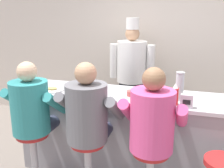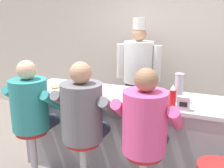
{
  "view_description": "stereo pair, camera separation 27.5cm",
  "coord_description": "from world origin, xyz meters",
  "px_view_note": "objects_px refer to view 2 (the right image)",
  "views": [
    {
      "loc": [
        0.47,
        -2.54,
        1.93
      ],
      "look_at": [
        -0.41,
        0.33,
        1.13
      ],
      "focal_mm": 42.0,
      "sensor_mm": 36.0,
      "label": 1
    },
    {
      "loc": [
        0.73,
        -2.45,
        1.93
      ],
      "look_at": [
        -0.41,
        0.33,
        1.13
      ],
      "focal_mm": 42.0,
      "sensor_mm": 36.0,
      "label": 2
    }
  ],
  "objects_px": {
    "cup_stack_steel": "(179,88)",
    "napkin_dispenser_chrome": "(184,103)",
    "cereal_bowl": "(132,94)",
    "diner_seated_grey": "(84,115)",
    "diner_seated_pink": "(146,126)",
    "cook_in_whites_near": "(138,72)",
    "ketchup_bottle_red": "(173,96)",
    "breakfast_plate": "(55,88)",
    "coffee_mug_blue": "(74,89)",
    "diner_seated_teal": "(32,108)"
  },
  "relations": [
    {
      "from": "cup_stack_steel",
      "to": "napkin_dispenser_chrome",
      "type": "height_order",
      "value": "cup_stack_steel"
    },
    {
      "from": "cereal_bowl",
      "to": "diner_seated_grey",
      "type": "bearing_deg",
      "value": -119.64
    },
    {
      "from": "cereal_bowl",
      "to": "diner_seated_pink",
      "type": "xyz_separation_m",
      "value": [
        0.32,
        -0.58,
        -0.11
      ]
    },
    {
      "from": "cup_stack_steel",
      "to": "cook_in_whites_near",
      "type": "height_order",
      "value": "cook_in_whites_near"
    },
    {
      "from": "cook_in_whites_near",
      "to": "cereal_bowl",
      "type": "bearing_deg",
      "value": -76.7
    },
    {
      "from": "ketchup_bottle_red",
      "to": "breakfast_plate",
      "type": "bearing_deg",
      "value": 176.85
    },
    {
      "from": "cup_stack_steel",
      "to": "diner_seated_grey",
      "type": "relative_size",
      "value": 0.21
    },
    {
      "from": "napkin_dispenser_chrome",
      "to": "cook_in_whites_near",
      "type": "xyz_separation_m",
      "value": [
        -0.89,
        1.43,
        -0.05
      ]
    },
    {
      "from": "ketchup_bottle_red",
      "to": "cook_in_whites_near",
      "type": "relative_size",
      "value": 0.13
    },
    {
      "from": "cup_stack_steel",
      "to": "diner_seated_pink",
      "type": "relative_size",
      "value": 0.21
    },
    {
      "from": "ketchup_bottle_red",
      "to": "diner_seated_pink",
      "type": "bearing_deg",
      "value": -112.97
    },
    {
      "from": "cook_in_whites_near",
      "to": "breakfast_plate",
      "type": "bearing_deg",
      "value": -119.08
    },
    {
      "from": "cup_stack_steel",
      "to": "cook_in_whites_near",
      "type": "distance_m",
      "value": 1.46
    },
    {
      "from": "diner_seated_grey",
      "to": "coffee_mug_blue",
      "type": "bearing_deg",
      "value": 129.84
    },
    {
      "from": "ketchup_bottle_red",
      "to": "diner_seated_teal",
      "type": "distance_m",
      "value": 1.53
    },
    {
      "from": "napkin_dispenser_chrome",
      "to": "diner_seated_grey",
      "type": "relative_size",
      "value": 0.09
    },
    {
      "from": "coffee_mug_blue",
      "to": "diner_seated_teal",
      "type": "distance_m",
      "value": 0.54
    },
    {
      "from": "breakfast_plate",
      "to": "diner_seated_teal",
      "type": "distance_m",
      "value": 0.49
    },
    {
      "from": "cereal_bowl",
      "to": "breakfast_plate",
      "type": "bearing_deg",
      "value": -174.59
    },
    {
      "from": "diner_seated_teal",
      "to": "diner_seated_pink",
      "type": "relative_size",
      "value": 0.99
    },
    {
      "from": "ketchup_bottle_red",
      "to": "diner_seated_grey",
      "type": "xyz_separation_m",
      "value": [
        -0.82,
        -0.4,
        -0.18
      ]
    },
    {
      "from": "coffee_mug_blue",
      "to": "cook_in_whites_near",
      "type": "bearing_deg",
      "value": 72.39
    },
    {
      "from": "diner_seated_teal",
      "to": "coffee_mug_blue",
      "type": "bearing_deg",
      "value": 58.4
    },
    {
      "from": "diner_seated_grey",
      "to": "diner_seated_pink",
      "type": "height_order",
      "value": "diner_seated_grey"
    },
    {
      "from": "breakfast_plate",
      "to": "cook_in_whites_near",
      "type": "distance_m",
      "value": 1.47
    },
    {
      "from": "coffee_mug_blue",
      "to": "napkin_dispenser_chrome",
      "type": "height_order",
      "value": "napkin_dispenser_chrome"
    },
    {
      "from": "cereal_bowl",
      "to": "diner_seated_grey",
      "type": "xyz_separation_m",
      "value": [
        -0.33,
        -0.57,
        -0.1
      ]
    },
    {
      "from": "cereal_bowl",
      "to": "cook_in_whites_near",
      "type": "xyz_separation_m",
      "value": [
        -0.28,
        1.19,
        -0.0
      ]
    },
    {
      "from": "diner_seated_teal",
      "to": "diner_seated_pink",
      "type": "distance_m",
      "value": 1.3
    },
    {
      "from": "cup_stack_steel",
      "to": "diner_seated_pink",
      "type": "distance_m",
      "value": 0.65
    },
    {
      "from": "ketchup_bottle_red",
      "to": "diner_seated_teal",
      "type": "xyz_separation_m",
      "value": [
        -1.47,
        -0.4,
        -0.19
      ]
    },
    {
      "from": "napkin_dispenser_chrome",
      "to": "breakfast_plate",
      "type": "bearing_deg",
      "value": 175.02
    },
    {
      "from": "cup_stack_steel",
      "to": "napkin_dispenser_chrome",
      "type": "bearing_deg",
      "value": -69.08
    },
    {
      "from": "ketchup_bottle_red",
      "to": "napkin_dispenser_chrome",
      "type": "height_order",
      "value": "ketchup_bottle_red"
    },
    {
      "from": "ketchup_bottle_red",
      "to": "cereal_bowl",
      "type": "distance_m",
      "value": 0.53
    },
    {
      "from": "cereal_bowl",
      "to": "coffee_mug_blue",
      "type": "xyz_separation_m",
      "value": [
        -0.7,
        -0.13,
        0.01
      ]
    },
    {
      "from": "ketchup_bottle_red",
      "to": "napkin_dispenser_chrome",
      "type": "distance_m",
      "value": 0.14
    },
    {
      "from": "diner_seated_pink",
      "to": "cup_stack_steel",
      "type": "bearing_deg",
      "value": 70.16
    },
    {
      "from": "breakfast_plate",
      "to": "cup_stack_steel",
      "type": "relative_size",
      "value": 0.86
    },
    {
      "from": "napkin_dispenser_chrome",
      "to": "diner_seated_grey",
      "type": "bearing_deg",
      "value": -160.12
    },
    {
      "from": "cereal_bowl",
      "to": "coffee_mug_blue",
      "type": "relative_size",
      "value": 1.1
    },
    {
      "from": "cereal_bowl",
      "to": "cup_stack_steel",
      "type": "bearing_deg",
      "value": -1.06
    },
    {
      "from": "ketchup_bottle_red",
      "to": "diner_seated_pink",
      "type": "xyz_separation_m",
      "value": [
        -0.17,
        -0.4,
        -0.19
      ]
    },
    {
      "from": "cereal_bowl",
      "to": "cook_in_whites_near",
      "type": "relative_size",
      "value": 0.07
    },
    {
      "from": "coffee_mug_blue",
      "to": "cup_stack_steel",
      "type": "relative_size",
      "value": 0.39
    },
    {
      "from": "breakfast_plate",
      "to": "cereal_bowl",
      "type": "height_order",
      "value": "cereal_bowl"
    },
    {
      "from": "coffee_mug_blue",
      "to": "cook_in_whites_near",
      "type": "xyz_separation_m",
      "value": [
        0.42,
        1.32,
        -0.01
      ]
    },
    {
      "from": "cereal_bowl",
      "to": "diner_seated_teal",
      "type": "relative_size",
      "value": 0.09
    },
    {
      "from": "cereal_bowl",
      "to": "napkin_dispenser_chrome",
      "type": "relative_size",
      "value": 0.97
    },
    {
      "from": "diner_seated_pink",
      "to": "breakfast_plate",
      "type": "bearing_deg",
      "value": 159.99
    }
  ]
}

